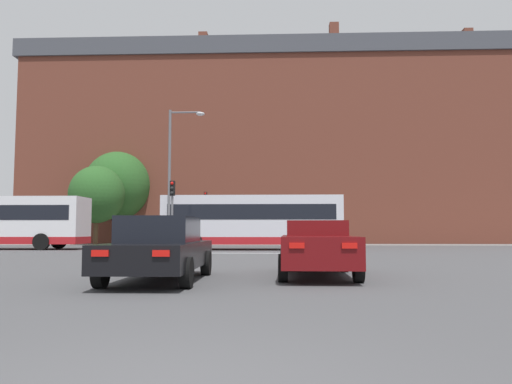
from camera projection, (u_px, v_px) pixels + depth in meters
stop_line_strip at (262, 253)px, 25.71m from camera, size 7.76×0.30×0.01m
far_pavement at (267, 245)px, 41.02m from camera, size 68.63×2.50×0.01m
brick_civic_building at (268, 147)px, 50.71m from camera, size 47.51×11.66×21.57m
car_saloon_left at (160, 248)px, 11.60m from camera, size 2.01×4.93×1.49m
car_roadster_right at (317, 248)px, 12.78m from camera, size 2.00×4.84×1.42m
bus_crossing_lead at (252, 221)px, 30.43m from camera, size 10.83×2.73×3.27m
traffic_light_far_left at (205, 209)px, 40.80m from camera, size 0.26×0.31×4.33m
traffic_light_near_left at (172, 204)px, 26.66m from camera, size 0.26×0.31×3.83m
street_lamp_junction at (175, 165)px, 29.27m from camera, size 2.14×0.36×8.30m
pedestrian_waiting at (309, 232)px, 41.61m from camera, size 0.41×0.45×1.82m
pedestrian_walking_east at (192, 231)px, 40.80m from camera, size 0.46×0.37×1.85m
pedestrian_walking_west at (185, 233)px, 41.35m from camera, size 0.43×0.44×1.68m
tree_by_building at (117, 186)px, 45.22m from camera, size 5.91×5.91×8.33m
tree_kerbside at (97, 195)px, 41.30m from camera, size 4.53×4.53×6.54m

